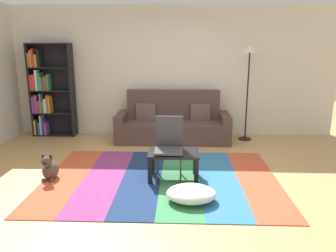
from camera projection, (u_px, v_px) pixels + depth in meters
name	position (u px, v px, depth m)	size (l,w,h in m)	color
ground_plane	(169.00, 179.00, 4.76)	(14.00, 14.00, 0.00)	tan
back_wall	(173.00, 72.00, 6.90)	(6.80, 0.10, 2.70)	silver
rug	(161.00, 179.00, 4.75)	(3.36, 2.42, 0.01)	#C64C2D
couch	(173.00, 124.00, 6.64)	(2.26, 0.80, 1.00)	#4C3833
bookshelf	(47.00, 92.00, 6.87)	(0.90, 0.28, 1.94)	black
coffee_table	(173.00, 157.00, 4.68)	(0.72, 0.46, 0.40)	black
pouf	(191.00, 194.00, 4.05)	(0.62, 0.49, 0.19)	white
dog	(50.00, 169.00, 4.71)	(0.22, 0.35, 0.40)	#473D33
standing_lamp	(249.00, 62.00, 6.38)	(0.32, 0.32, 1.90)	black
tv_remote	(174.00, 152.00, 4.64)	(0.04, 0.15, 0.02)	black
folding_chair	(169.00, 142.00, 4.71)	(0.40, 0.40, 0.90)	#38383D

